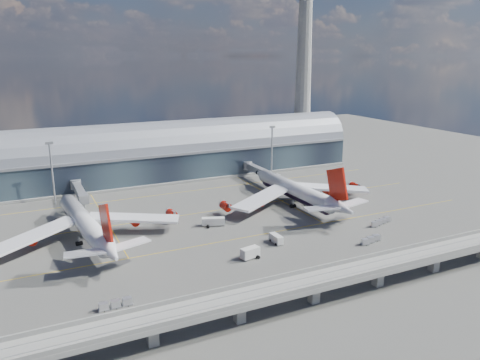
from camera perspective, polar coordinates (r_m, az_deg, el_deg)
name	(u,v)px	position (r m, az deg, el deg)	size (l,w,h in m)	color
ground	(223,229)	(162.89, -2.05, -6.02)	(500.00, 500.00, 0.00)	#474744
taxi_lines	(200,211)	(182.20, -4.85, -3.77)	(200.00, 80.12, 0.01)	gold
terminal	(159,156)	(230.68, -9.87, 2.96)	(200.00, 30.00, 28.00)	#1B222E
control_tower	(304,68)	(266.06, 7.77, 13.35)	(19.00, 19.00, 103.00)	gray
guideway	(314,282)	(116.65, 9.06, -12.22)	(220.00, 8.50, 7.20)	gray
floodlight_mast_left	(52,172)	(199.95, -21.93, 0.94)	(3.00, 0.70, 25.70)	gray
floodlight_mast_right	(272,151)	(228.20, 3.91, 3.60)	(3.00, 0.70, 25.70)	gray
airliner_left	(86,224)	(158.39, -18.24, -5.17)	(63.69, 66.95, 20.39)	white
airliner_right	(297,191)	(188.67, 6.97, -1.39)	(64.92, 67.83, 21.57)	white
jet_bridge_left	(79,191)	(200.88, -19.03, -1.23)	(4.40, 28.00, 7.25)	gray
jet_bridge_right	(260,171)	(222.67, 2.41, 1.11)	(4.40, 32.00, 7.25)	gray
service_truck_1	(250,253)	(139.96, 1.24, -8.89)	(6.13, 3.72, 3.32)	silver
service_truck_2	(213,222)	(165.96, -3.27, -5.08)	(8.34, 4.90, 2.91)	silver
service_truck_3	(276,239)	(151.30, 4.43, -7.16)	(2.44, 5.76, 2.77)	silver
service_truck_4	(315,190)	(206.63, 9.09, -1.18)	(3.60, 5.89, 3.19)	silver
service_truck_5	(73,210)	(189.43, -19.68, -3.41)	(5.19, 6.28, 2.90)	silver
cargo_train_0	(116,304)	(118.78, -14.93, -14.41)	(8.19, 1.80, 1.83)	gray
cargo_train_1	(381,222)	(174.53, 16.78, -4.90)	(10.58, 4.49, 1.75)	gray
cargo_train_2	(371,240)	(156.98, 15.64, -7.03)	(8.54, 3.52, 1.87)	gray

